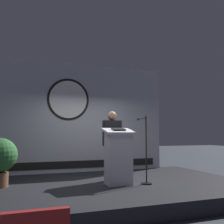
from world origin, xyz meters
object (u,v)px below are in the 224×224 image
(podium, at_px, (118,156))
(speaker_person, at_px, (112,145))
(potted_plant, at_px, (0,158))
(microphone_stand, at_px, (145,159))

(podium, relative_size, speaker_person, 0.75)
(speaker_person, bearing_deg, podium, -93.52)
(podium, bearing_deg, potted_plant, 166.10)
(podium, bearing_deg, microphone_stand, -9.14)
(podium, distance_m, potted_plant, 2.46)
(potted_plant, bearing_deg, speaker_person, -2.63)
(speaker_person, xyz_separation_m, potted_plant, (-2.42, 0.11, -0.22))
(speaker_person, bearing_deg, potted_plant, 177.37)
(microphone_stand, distance_m, potted_plant, 3.06)
(microphone_stand, xyz_separation_m, potted_plant, (-2.98, 0.69, 0.08))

